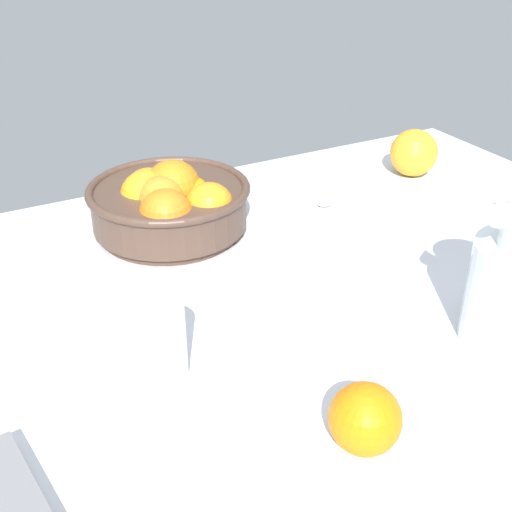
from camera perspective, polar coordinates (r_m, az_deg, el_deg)
ground_plane at (r=81.93cm, az=1.41°, el=-4.34°), size 121.55×80.01×3.00cm
fruit_bowl at (r=94.40cm, az=-7.53°, el=4.56°), size 23.23×23.23×10.49cm
juice_glass at (r=66.81cm, az=-8.52°, el=-7.68°), size 5.78×5.78×8.97cm
loose_orange_1 at (r=60.18cm, az=9.45°, el=-13.76°), size 6.57×6.57×6.57cm
loose_orange_2 at (r=117.11cm, az=13.53°, el=8.69°), size 8.11×8.11×8.11cm
spoon at (r=106.96cm, az=6.99°, el=5.19°), size 14.03×7.06×1.00cm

